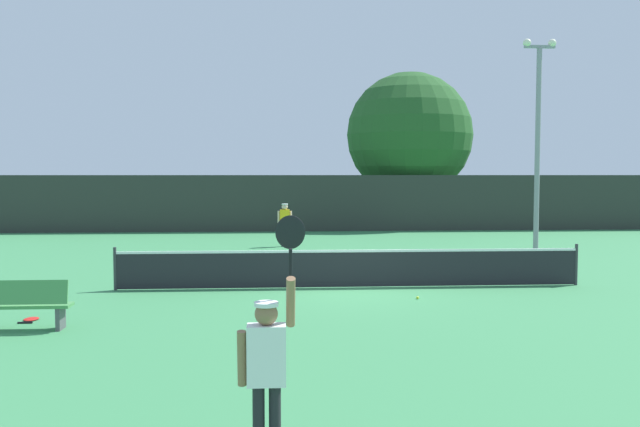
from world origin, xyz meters
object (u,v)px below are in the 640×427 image
Objects in this scene: light_pole at (538,132)px; parked_car_near at (342,210)px; courtside_bench at (20,305)px; large_tree at (409,135)px; spare_racket at (31,319)px; player_receiving at (285,220)px; parked_car_mid at (402,208)px; player_serving at (268,357)px; parked_car_far at (471,209)px; tennis_ball at (418,298)px.

light_pole reaches higher than parked_car_near.
courtside_bench is 0.21× the size of large_tree.
light_pole is at bearing 34.12° from spare_racket.
player_receiving is at bearing 68.18° from spare_racket.
courtside_bench is at bearing 69.94° from player_receiving.
large_tree is at bearing -101.24° from parked_car_mid.
spare_racket is (-4.76, 6.69, -1.06)m from player_serving.
parked_car_far is (11.92, 32.77, -0.30)m from player_serving.
spare_racket is at bearing -123.73° from parked_car_far.
spare_racket is 0.29× the size of courtside_bench.
parked_car_near is at bearing 83.09° from player_serving.
player_receiving is 0.39× the size of parked_car_mid.
light_pole reaches higher than player_serving.
parked_car_mid is at bearing 83.79° from large_tree.
player_receiving is 3.29× the size of spare_racket.
tennis_ball is 8.24m from spare_racket.
player_serving is at bearing -99.34° from parked_car_near.
courtside_bench is at bearing -116.84° from large_tree.
large_tree is at bearing 97.92° from light_pole.
courtside_bench is 17.74m from light_pole.
parked_car_near is at bearing 88.57° from tennis_ball.
large_tree is at bearing -145.82° from parked_car_far.
parked_car_far is at bearing -131.04° from player_receiving.
spare_racket is at bearing 125.44° from player_serving.
player_serving is at bearing -119.76° from light_pole.
parked_car_near is at bearing -159.58° from parked_car_mid.
parked_car_near is 4.41m from parked_car_mid.
parked_car_mid reaches higher than spare_racket.
parked_car_near is at bearing -105.52° from player_receiving.
large_tree is at bearing 79.11° from tennis_ball.
tennis_ball is 0.01× the size of light_pole.
parked_car_near and parked_car_mid have the same top height.
large_tree is (7.39, 29.56, 3.95)m from player_serving.
parked_car_far is (16.68, 26.08, 0.76)m from spare_racket.
parked_car_near is at bearing 142.75° from large_tree.
player_serving is at bearing -51.60° from courtside_bench.
player_serving is at bearing -111.12° from parked_car_far.
parked_car_mid is (-1.37, 17.93, -3.58)m from light_pole.
parked_car_far reaches higher than courtside_bench.
light_pole is (9.25, 16.18, 3.28)m from player_serving.
courtside_bench is 0.42× the size of parked_car_near.
player_serving is at bearing -104.04° from large_tree.
spare_racket is at bearing -117.97° from large_tree.
light_pole is 18.33m from parked_car_mid.
light_pole reaches higher than spare_racket.
parked_car_far is at bearing 57.40° from spare_racket.
courtside_bench is 0.42× the size of parked_car_far.
player_serving is at bearing -111.61° from tennis_ball.
spare_racket is at bearing -119.78° from parked_car_mid.
courtside_bench is (-4.99, -13.68, -0.57)m from player_receiving.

